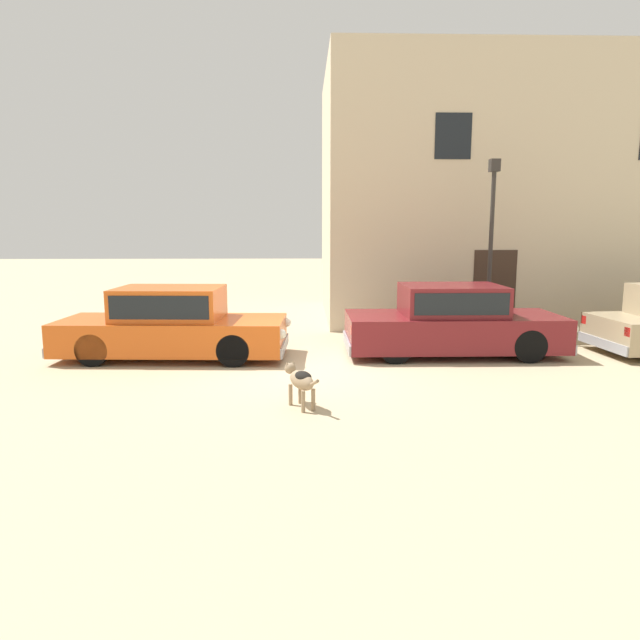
{
  "coord_description": "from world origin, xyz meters",
  "views": [
    {
      "loc": [
        0.12,
        -10.43,
        2.63
      ],
      "look_at": [
        0.44,
        0.2,
        0.9
      ],
      "focal_mm": 31.54,
      "sensor_mm": 36.0,
      "label": 1
    }
  ],
  "objects_px": {
    "parked_sedan_nearest": "(172,323)",
    "stray_dog_spotted": "(301,380)",
    "street_lamp": "(492,228)",
    "parked_sedan_second": "(452,320)"
  },
  "relations": [
    {
      "from": "parked_sedan_nearest",
      "to": "stray_dog_spotted",
      "type": "xyz_separation_m",
      "value": [
        2.65,
        -3.37,
        -0.29
      ]
    },
    {
      "from": "stray_dog_spotted",
      "to": "street_lamp",
      "type": "bearing_deg",
      "value": -69.96
    },
    {
      "from": "parked_sedan_second",
      "to": "stray_dog_spotted",
      "type": "bearing_deg",
      "value": -131.99
    },
    {
      "from": "street_lamp",
      "to": "stray_dog_spotted",
      "type": "bearing_deg",
      "value": -131.29
    },
    {
      "from": "parked_sedan_nearest",
      "to": "street_lamp",
      "type": "height_order",
      "value": "street_lamp"
    },
    {
      "from": "parked_sedan_second",
      "to": "street_lamp",
      "type": "relative_size",
      "value": 1.09
    },
    {
      "from": "stray_dog_spotted",
      "to": "street_lamp",
      "type": "relative_size",
      "value": 0.21
    },
    {
      "from": "parked_sedan_second",
      "to": "stray_dog_spotted",
      "type": "distance_m",
      "value": 4.75
    },
    {
      "from": "parked_sedan_second",
      "to": "parked_sedan_nearest",
      "type": "bearing_deg",
      "value": -178.42
    },
    {
      "from": "stray_dog_spotted",
      "to": "street_lamp",
      "type": "height_order",
      "value": "street_lamp"
    }
  ]
}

